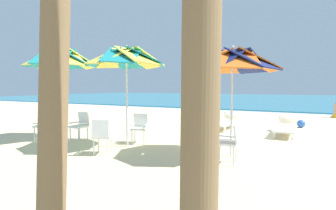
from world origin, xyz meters
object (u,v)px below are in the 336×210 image
(beach_ball, at_px, (301,124))
(plastic_chair_5, at_px, (45,124))
(plastic_chair_2, at_px, (102,134))
(sun_lounger_1, at_px, (225,122))
(beachgoer_seated, at_px, (336,112))
(plastic_chair_1, at_px, (230,141))
(sun_lounger_0, at_px, (285,127))
(plastic_chair_4, at_px, (80,124))
(beach_umbrella_0, at_px, (232,62))
(plastic_chair_0, at_px, (202,130))
(plastic_chair_3, at_px, (140,126))
(beach_umbrella_1, at_px, (126,58))
(beach_umbrella_2, at_px, (61,59))

(beach_ball, bearing_deg, plastic_chair_5, -138.23)
(plastic_chair_2, relative_size, sun_lounger_1, 0.40)
(plastic_chair_5, height_order, beachgoer_seated, beachgoer_seated)
(plastic_chair_1, xyz_separation_m, sun_lounger_0, (0.93, 4.16, -0.22))
(plastic_chair_2, distance_m, beach_ball, 8.11)
(plastic_chair_4, bearing_deg, beach_ball, 43.73)
(plastic_chair_5, relative_size, sun_lounger_0, 0.40)
(plastic_chair_4, relative_size, plastic_chair_5, 1.00)
(beach_umbrella_0, bearing_deg, plastic_chair_0, 157.26)
(plastic_chair_0, distance_m, plastic_chair_3, 1.86)
(beach_umbrella_1, relative_size, plastic_chair_3, 3.20)
(beach_umbrella_1, distance_m, sun_lounger_0, 5.84)
(beach_umbrella_0, relative_size, plastic_chair_4, 3.02)
(plastic_chair_2, bearing_deg, beachgoer_seated, 61.90)
(plastic_chair_3, xyz_separation_m, plastic_chair_4, (-1.82, -0.53, 0.00))
(sun_lounger_0, bearing_deg, plastic_chair_2, -128.72)
(beach_umbrella_1, height_order, sun_lounger_0, beach_umbrella_1)
(plastic_chair_0, xyz_separation_m, beachgoer_seated, (4.14, 9.72, -0.20))
(plastic_chair_1, bearing_deg, plastic_chair_2, -167.23)
(beach_umbrella_1, distance_m, plastic_chair_4, 2.60)
(beach_umbrella_1, relative_size, sun_lounger_1, 1.27)
(plastic_chair_5, distance_m, beachgoer_seated, 14.01)
(plastic_chair_2, height_order, sun_lounger_1, plastic_chair_2)
(beach_umbrella_2, height_order, plastic_chair_5, beach_umbrella_2)
(sun_lounger_1, bearing_deg, plastic_chair_3, -113.82)
(beach_umbrella_1, bearing_deg, beach_umbrella_2, -177.58)
(plastic_chair_2, relative_size, sun_lounger_0, 0.40)
(plastic_chair_2, bearing_deg, plastic_chair_3, 86.25)
(plastic_chair_5, distance_m, beach_ball, 9.49)
(sun_lounger_0, bearing_deg, beach_umbrella_0, -106.94)
(plastic_chair_3, distance_m, beach_ball, 6.82)
(plastic_chair_3, bearing_deg, plastic_chair_5, -160.07)
(beach_umbrella_0, height_order, beach_ball, beach_umbrella_0)
(plastic_chair_3, distance_m, beachgoer_seated, 11.58)
(plastic_chair_1, bearing_deg, plastic_chair_5, -178.34)
(sun_lounger_1, height_order, beachgoer_seated, beachgoer_seated)
(plastic_chair_5, height_order, beach_ball, plastic_chair_5)
(plastic_chair_1, xyz_separation_m, plastic_chair_2, (-2.94, -0.67, 0.00))
(beach_umbrella_2, relative_size, beach_ball, 9.26)
(plastic_chair_0, relative_size, beach_ball, 2.76)
(plastic_chair_4, distance_m, sun_lounger_1, 5.40)
(plastic_chair_1, distance_m, plastic_chair_2, 3.02)
(beach_umbrella_1, height_order, beach_ball, beach_umbrella_1)
(plastic_chair_1, xyz_separation_m, plastic_chair_4, (-4.66, 0.32, 0.00))
(sun_lounger_1, bearing_deg, beach_umbrella_1, -111.63)
(beachgoer_seated, bearing_deg, beach_umbrella_1, -120.07)
(plastic_chair_3, height_order, sun_lounger_1, plastic_chair_3)
(beach_umbrella_0, bearing_deg, plastic_chair_5, -171.35)
(plastic_chair_3, bearing_deg, beach_umbrella_2, -165.02)
(plastic_chair_0, height_order, plastic_chair_1, same)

